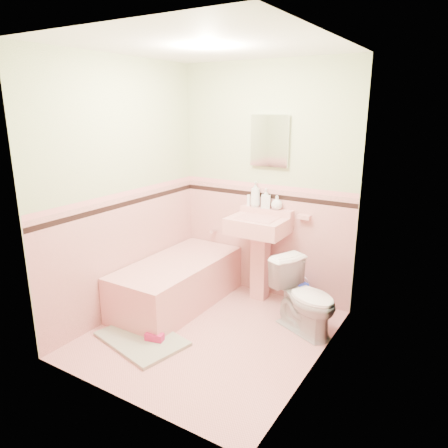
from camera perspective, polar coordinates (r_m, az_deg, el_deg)
The scene contains 32 objects.
floor at distance 4.06m, azimuth -1.91°, elevation -14.55°, with size 2.20×2.20×0.00m, color pink.
ceiling at distance 3.53m, azimuth -2.30°, elevation 23.08°, with size 2.20×2.20×0.00m, color white.
wall_back at distance 4.53m, azimuth 5.65°, elevation 5.54°, with size 2.50×2.50×0.00m, color beige.
wall_front at distance 2.78m, azimuth -14.72°, elevation -1.50°, with size 2.50×2.50×0.00m, color beige.
wall_left at distance 4.22m, azimuth -13.51°, elevation 4.41°, with size 2.50×2.50×0.00m, color beige.
wall_right at distance 3.17m, azimuth 13.16°, elevation 0.73°, with size 2.50×2.50×0.00m, color beige.
wainscot_back at distance 4.68m, azimuth 5.38°, elevation -2.33°, with size 2.00×2.00×0.00m, color pink.
wainscot_front at distance 3.04m, azimuth -13.69°, elevation -13.23°, with size 2.00×2.00×0.00m, color pink.
wainscot_left at distance 4.38m, azimuth -12.85°, elevation -3.95°, with size 2.20×2.20×0.00m, color pink.
wainscot_right at distance 3.40m, azimuth 12.28°, elevation -9.90°, with size 2.20×2.20×0.00m, color pink.
accent_back at distance 4.54m, azimuth 5.51°, elevation 3.89°, with size 2.00×2.00×0.00m, color black.
accent_front at distance 2.83m, azimuth -14.28°, elevation -3.92°, with size 2.00×2.00×0.00m, color black.
accent_left at distance 4.24m, azimuth -13.22°, elevation 2.67°, with size 2.20×2.20×0.00m, color black.
accent_right at distance 3.21m, azimuth 12.71°, elevation -1.47°, with size 2.20×2.20×0.00m, color black.
cap_back at distance 4.52m, azimuth 5.54°, elevation 5.13°, with size 2.00×2.00×0.00m, color pink.
cap_front at distance 2.80m, azimuth -14.42°, elevation -1.99°, with size 2.00×2.00×0.00m, color pink.
cap_left at distance 4.21m, azimuth -13.31°, elevation 3.99°, with size 2.20×2.20×0.00m, color pink.
cap_right at distance 3.18m, azimuth 12.82°, elevation 0.25°, with size 2.20×2.20×0.00m, color pink.
bathtub at distance 4.53m, azimuth -6.34°, elevation -8.09°, with size 0.70×1.50×0.45m, color pink.
tub_faucet at distance 4.94m, azimuth -1.38°, elevation -0.94°, with size 0.04×0.04×0.12m, color silver.
sink at distance 4.51m, azimuth 4.61°, elevation -4.83°, with size 0.59×0.49×0.93m, color pink, non-canonical shape.
sink_faucet at distance 4.49m, azimuth 5.56°, elevation 1.52°, with size 0.02×0.02×0.10m, color silver.
medicine_cabinet at distance 4.43m, azimuth 6.23°, elevation 11.15°, with size 0.42×0.04×0.53m, color white.
soap_dish at distance 4.38m, azimuth 10.84°, elevation 0.95°, with size 0.13×0.07×0.04m, color pink.
soap_bottle_left at distance 4.54m, azimuth 4.28°, elevation 4.07°, with size 0.11×0.11×0.27m, color #B2B2B2.
soap_bottle_mid at distance 4.49m, azimuth 5.72°, elevation 3.50°, with size 0.10×0.10×0.21m, color #B2B2B2.
soap_bottle_right at distance 4.45m, azimuth 7.19°, elevation 2.92°, with size 0.12×0.12×0.15m, color #B2B2B2.
tube at distance 4.60m, azimuth 3.35°, elevation 3.24°, with size 0.04×0.04×0.12m, color white.
toilet at distance 4.01m, azimuth 10.98°, elevation -9.76°, with size 0.38×0.66×0.68m, color white.
bucket at distance 4.57m, azimuth 10.06°, elevation -9.53°, with size 0.23×0.23×0.23m, color #2139BC, non-canonical shape.
bath_mat at distance 4.01m, azimuth -11.10°, elevation -15.05°, with size 0.79×0.52×0.03m, color gray.
shoe at distance 3.92m, azimuth -9.41°, elevation -14.87°, with size 0.16×0.08×0.07m, color #BF1E59.
Camera 1 is at (1.94, -2.92, 2.05)m, focal length 33.68 mm.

